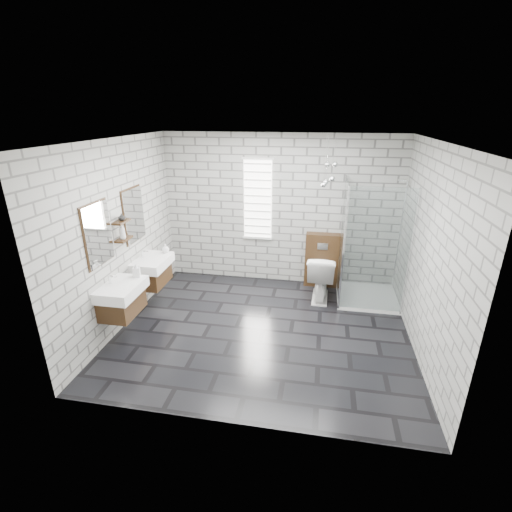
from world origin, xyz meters
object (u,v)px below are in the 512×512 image
(vanity_right, at_px, (150,264))
(cistern_panel, at_px, (322,260))
(toilet, at_px, (321,276))
(vanity_left, at_px, (119,290))
(shower_enclosure, at_px, (364,274))

(vanity_right, xyz_separation_m, cistern_panel, (2.71, 1.29, -0.26))
(vanity_right, xyz_separation_m, toilet, (2.71, 0.77, -0.35))
(vanity_left, distance_m, toilet, 3.24)
(shower_enclosure, distance_m, toilet, 0.71)
(shower_enclosure, xyz_separation_m, toilet, (-0.70, 0.00, -0.10))
(cistern_panel, bearing_deg, shower_enclosure, -36.41)
(vanity_left, bearing_deg, shower_enclosure, 26.93)
(vanity_right, bearing_deg, toilet, 15.95)
(cistern_panel, bearing_deg, vanity_right, -154.59)
(toilet, bearing_deg, vanity_left, 34.32)
(cistern_panel, xyz_separation_m, toilet, (0.00, -0.51, -0.10))
(cistern_panel, bearing_deg, vanity_left, -140.28)
(vanity_left, relative_size, cistern_panel, 1.57)
(vanity_left, height_order, cistern_panel, vanity_left)
(vanity_right, distance_m, toilet, 2.84)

